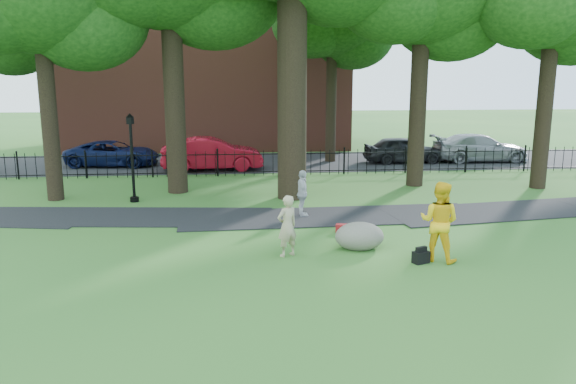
{
  "coord_description": "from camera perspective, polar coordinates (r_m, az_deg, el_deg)",
  "views": [
    {
      "loc": [
        -2.1,
        -14.11,
        4.68
      ],
      "look_at": [
        -0.61,
        2.0,
        1.28
      ],
      "focal_mm": 35.0,
      "sensor_mm": 36.0,
      "label": 1
    }
  ],
  "objects": [
    {
      "name": "woman",
      "position": [
        14.61,
        -0.09,
        -3.47
      ],
      "size": [
        0.71,
        0.64,
        1.63
      ],
      "primitive_type": "imported",
      "rotation": [
        0.0,
        0.0,
        3.67
      ],
      "color": "tan",
      "rests_on": "ground"
    },
    {
      "name": "boulder",
      "position": [
        15.5,
        7.27,
        -4.29
      ],
      "size": [
        1.62,
        1.43,
        0.79
      ],
      "primitive_type": "ellipsoid",
      "rotation": [
        0.0,
        0.0,
        -0.37
      ],
      "color": "#666455",
      "rests_on": "ground"
    },
    {
      "name": "street",
      "position": [
        30.55,
        -1.27,
        3.04
      ],
      "size": [
        80.0,
        7.0,
        0.02
      ],
      "primitive_type": "cube",
      "color": "black",
      "rests_on": "ground"
    },
    {
      "name": "red_bag",
      "position": [
        17.04,
        5.5,
        -3.7
      ],
      "size": [
        0.41,
        0.32,
        0.25
      ],
      "primitive_type": "cube",
      "rotation": [
        0.0,
        0.0,
        -0.28
      ],
      "color": "maroon",
      "rests_on": "ground"
    },
    {
      "name": "backpack",
      "position": [
        14.66,
        13.35,
        -6.46
      ],
      "size": [
        0.47,
        0.39,
        0.3
      ],
      "primitive_type": "cube",
      "rotation": [
        0.0,
        0.0,
        0.39
      ],
      "color": "black",
      "rests_on": "ground"
    },
    {
      "name": "pedestrian",
      "position": [
        18.7,
        1.48,
        -0.16
      ],
      "size": [
        0.41,
        0.93,
        1.57
      ],
      "primitive_type": "imported",
      "rotation": [
        0.0,
        0.0,
        1.59
      ],
      "color": "#B7B7BC",
      "rests_on": "ground"
    },
    {
      "name": "brick_building",
      "position": [
        38.18,
        -8.36,
        13.71
      ],
      "size": [
        18.0,
        8.0,
        12.0
      ],
      "primitive_type": "cube",
      "color": "brown",
      "rests_on": "ground"
    },
    {
      "name": "iron_fence",
      "position": [
        26.51,
        -0.67,
        3.0
      ],
      "size": [
        44.0,
        0.04,
        1.2
      ],
      "color": "black",
      "rests_on": "ground"
    },
    {
      "name": "lamppost",
      "position": [
        21.54,
        -15.55,
        3.25
      ],
      "size": [
        0.33,
        0.33,
        3.3
      ],
      "rotation": [
        0.0,
        0.0,
        -0.35
      ],
      "color": "black",
      "rests_on": "ground"
    },
    {
      "name": "grey_car",
      "position": [
        30.92,
        11.64,
        4.25
      ],
      "size": [
        4.26,
        1.83,
        1.43
      ],
      "primitive_type": "imported",
      "rotation": [
        0.0,
        0.0,
        1.6
      ],
      "color": "black",
      "rests_on": "ground"
    },
    {
      "name": "silver_car",
      "position": [
        32.49,
        18.89,
        4.27
      ],
      "size": [
        5.19,
        2.16,
        1.5
      ],
      "primitive_type": "imported",
      "rotation": [
        0.0,
        0.0,
        1.56
      ],
      "color": "gray",
      "rests_on": "ground"
    },
    {
      "name": "footpath",
      "position": [
        18.87,
        4.36,
        -2.54
      ],
      "size": [
        36.07,
        3.85,
        0.03
      ],
      "primitive_type": "cube",
      "rotation": [
        0.0,
        0.0,
        0.03
      ],
      "color": "black",
      "rests_on": "ground"
    },
    {
      "name": "red_sedan",
      "position": [
        28.1,
        -7.74,
        3.84
      ],
      "size": [
        5.06,
        2.08,
        1.63
      ],
      "primitive_type": "imported",
      "rotation": [
        0.0,
        0.0,
        1.64
      ],
      "color": "maroon",
      "rests_on": "ground"
    },
    {
      "name": "navy_van",
      "position": [
        30.56,
        -17.35,
        3.75
      ],
      "size": [
        4.92,
        2.64,
        1.31
      ],
      "primitive_type": "imported",
      "rotation": [
        0.0,
        0.0,
        1.47
      ],
      "color": "#0B143A",
      "rests_on": "ground"
    },
    {
      "name": "ground",
      "position": [
        15.02,
        3.05,
        -6.31
      ],
      "size": [
        120.0,
        120.0,
        0.0
      ],
      "primitive_type": "plane",
      "color": "#285D20",
      "rests_on": "ground"
    },
    {
      "name": "man",
      "position": [
        14.73,
        15.12,
        -2.91
      ],
      "size": [
        1.26,
        1.21,
        2.05
      ],
      "primitive_type": "imported",
      "rotation": [
        0.0,
        0.0,
        2.52
      ],
      "color": "yellow",
      "rests_on": "ground"
    }
  ]
}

